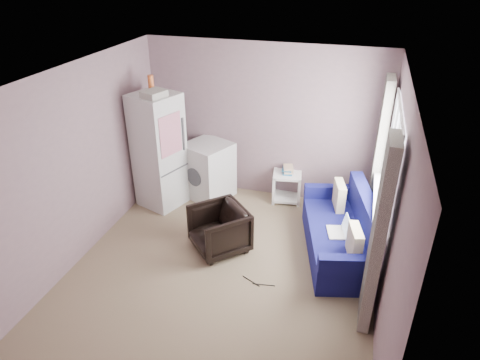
# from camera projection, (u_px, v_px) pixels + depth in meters

# --- Properties ---
(room) EXTENTS (3.84, 4.24, 2.54)m
(room) POSITION_uv_depth(u_px,v_px,m) (223.00, 184.00, 4.98)
(room) COLOR #8D775C
(room) RESTS_ON ground
(armchair) EXTENTS (0.93, 0.93, 0.70)m
(armchair) POSITION_uv_depth(u_px,v_px,m) (219.00, 227.00, 5.77)
(armchair) COLOR black
(armchair) RESTS_ON ground
(fridge) EXTENTS (0.80, 0.80, 2.07)m
(fridge) POSITION_uv_depth(u_px,v_px,m) (159.00, 151.00, 6.61)
(fridge) COLOR silver
(fridge) RESTS_ON ground
(washing_machine) EXTENTS (0.87, 0.87, 0.94)m
(washing_machine) POSITION_uv_depth(u_px,v_px,m) (208.00, 169.00, 7.01)
(washing_machine) COLOR silver
(washing_machine) RESTS_ON ground
(side_table) EXTENTS (0.51, 0.51, 0.61)m
(side_table) POSITION_uv_depth(u_px,v_px,m) (287.00, 184.00, 6.98)
(side_table) COLOR white
(side_table) RESTS_ON ground
(sofa) EXTENTS (1.24, 1.96, 0.81)m
(sofa) POSITION_uv_depth(u_px,v_px,m) (344.00, 235.00, 5.72)
(sofa) COLOR navy
(sofa) RESTS_ON ground
(window_dressing) EXTENTS (0.17, 2.62, 2.18)m
(window_dressing) POSITION_uv_depth(u_px,v_px,m) (379.00, 187.00, 5.20)
(window_dressing) COLOR white
(window_dressing) RESTS_ON ground
(floor_cables) EXTENTS (0.43, 0.14, 0.01)m
(floor_cables) POSITION_uv_depth(u_px,v_px,m) (257.00, 283.00, 5.31)
(floor_cables) COLOR black
(floor_cables) RESTS_ON ground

